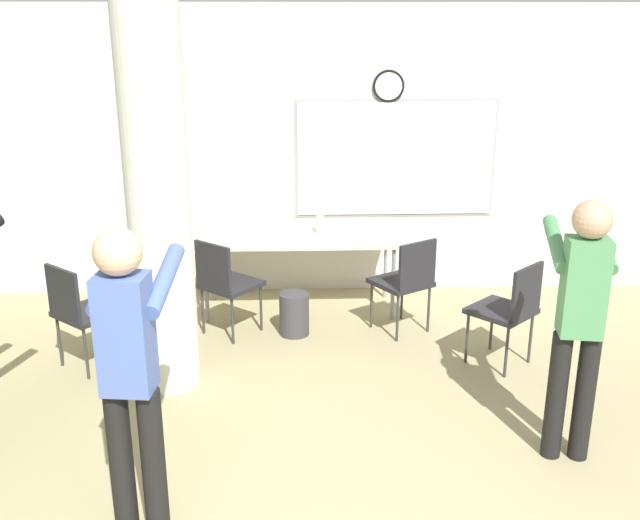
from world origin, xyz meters
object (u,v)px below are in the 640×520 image
(bottle_on_table, at_px, (320,224))
(chair_table_left, at_px, (225,280))
(person_playing_side, at_px, (580,311))
(chair_near_pillar, at_px, (81,308))
(person_playing_front, at_px, (130,362))
(chair_table_right, at_px, (406,278))
(folding_table, at_px, (299,242))
(chair_mid_room, at_px, (510,306))

(bottle_on_table, distance_m, chair_table_left, 1.13)
(person_playing_side, bearing_deg, chair_near_pillar, 158.45)
(chair_near_pillar, relative_size, chair_table_left, 1.00)
(chair_table_left, bearing_deg, chair_near_pillar, -150.88)
(person_playing_front, bearing_deg, chair_table_left, 84.95)
(chair_table_left, height_order, person_playing_front, person_playing_front)
(chair_table_right, xyz_separation_m, person_playing_side, (0.73, -1.92, 0.47))
(chair_near_pillar, height_order, person_playing_side, person_playing_side)
(bottle_on_table, xyz_separation_m, chair_table_left, (-0.85, -0.69, -0.31))
(bottle_on_table, bearing_deg, chair_table_right, -43.79)
(chair_table_right, xyz_separation_m, chair_table_left, (-1.57, 0.01, 0.00))
(chair_table_left, bearing_deg, chair_table_right, -0.27)
(chair_near_pillar, relative_size, person_playing_front, 0.51)
(folding_table, xyz_separation_m, chair_table_right, (0.92, -0.58, -0.16))
(chair_near_pillar, height_order, chair_mid_room, same)
(chair_table_right, height_order, chair_table_left, same)
(folding_table, distance_m, chair_table_left, 0.88)
(folding_table, height_order, chair_table_right, chair_table_right)
(chair_table_left, height_order, person_playing_side, person_playing_side)
(folding_table, height_order, chair_table_left, chair_table_left)
(chair_near_pillar, xyz_separation_m, person_playing_front, (0.84, -1.96, 0.49))
(chair_near_pillar, bearing_deg, chair_table_left, 29.12)
(person_playing_front, height_order, person_playing_side, person_playing_front)
(person_playing_side, bearing_deg, folding_table, 123.46)
(folding_table, relative_size, chair_near_pillar, 2.10)
(bottle_on_table, bearing_deg, chair_near_pillar, -146.16)
(folding_table, xyz_separation_m, bottle_on_table, (0.20, 0.11, 0.14))
(folding_table, height_order, person_playing_front, person_playing_front)
(person_playing_side, bearing_deg, person_playing_front, -166.10)
(chair_table_left, relative_size, person_playing_side, 0.52)
(chair_near_pillar, bearing_deg, chair_table_right, 12.52)
(bottle_on_table, distance_m, chair_table_right, 1.05)
(chair_mid_room, relative_size, person_playing_front, 0.51)
(chair_table_right, distance_m, person_playing_side, 2.10)
(person_playing_side, bearing_deg, chair_table_right, 110.80)
(chair_table_right, relative_size, person_playing_side, 0.52)
(chair_near_pillar, bearing_deg, folding_table, 34.24)
(chair_near_pillar, distance_m, chair_mid_room, 3.35)
(folding_table, relative_size, person_playing_side, 1.09)
(bottle_on_table, relative_size, chair_table_left, 0.29)
(bottle_on_table, xyz_separation_m, chair_mid_room, (1.44, -1.37, -0.31))
(folding_table, xyz_separation_m, chair_near_pillar, (-1.72, -1.17, -0.16))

